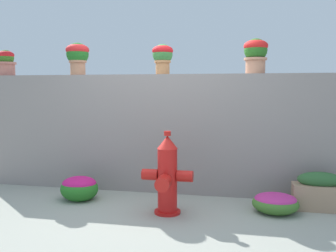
% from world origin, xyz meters
% --- Properties ---
extents(ground_plane, '(24.00, 24.00, 0.00)m').
position_xyz_m(ground_plane, '(0.00, 0.00, 0.00)').
color(ground_plane, gray).
extents(stone_wall, '(5.51, 0.34, 1.59)m').
position_xyz_m(stone_wall, '(0.00, 1.05, 0.79)').
color(stone_wall, gray).
rests_on(stone_wall, ground).
extents(potted_plant_0, '(0.28, 0.28, 0.38)m').
position_xyz_m(potted_plant_0, '(-2.42, 1.07, 1.80)').
color(potted_plant_0, '#B76B5E').
rests_on(potted_plant_0, stone_wall).
extents(potted_plant_1, '(0.32, 0.32, 0.45)m').
position_xyz_m(potted_plant_1, '(-1.26, 1.02, 1.87)').
color(potted_plant_1, '#AA7355').
rests_on(potted_plant_1, stone_wall).
extents(potted_plant_2, '(0.28, 0.28, 0.40)m').
position_xyz_m(potted_plant_2, '(-0.05, 1.04, 1.84)').
color(potted_plant_2, '#B6794B').
rests_on(potted_plant_2, stone_wall).
extents(potted_plant_3, '(0.31, 0.31, 0.45)m').
position_xyz_m(potted_plant_3, '(1.16, 1.06, 1.85)').
color(potted_plant_3, tan).
rests_on(potted_plant_3, stone_wall).
extents(fire_hydrant, '(0.58, 0.45, 0.93)m').
position_xyz_m(fire_hydrant, '(0.20, 0.12, 0.42)').
color(fire_hydrant, red).
rests_on(fire_hydrant, ground).
extents(flower_bush_left, '(0.52, 0.47, 0.23)m').
position_xyz_m(flower_bush_left, '(1.39, 0.39, 0.12)').
color(flower_bush_left, '#40702A').
rests_on(flower_bush_left, ground).
extents(flower_bush_right, '(0.48, 0.43, 0.31)m').
position_xyz_m(flower_bush_right, '(-0.99, 0.40, 0.16)').
color(flower_bush_right, '#266E22').
rests_on(flower_bush_right, ground).
extents(planter_box, '(0.60, 0.25, 0.45)m').
position_xyz_m(planter_box, '(1.90, 0.60, 0.21)').
color(planter_box, '#9F7F64').
rests_on(planter_box, ground).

